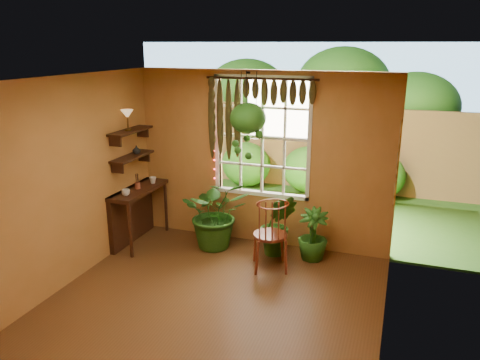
% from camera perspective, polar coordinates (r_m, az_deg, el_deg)
% --- Properties ---
extents(floor, '(4.50, 4.50, 0.00)m').
position_cam_1_polar(floor, '(5.76, -4.35, -15.98)').
color(floor, '#5A3419').
rests_on(floor, ground).
extents(ceiling, '(4.50, 4.50, 0.00)m').
position_cam_1_polar(ceiling, '(4.88, -5.04, 11.89)').
color(ceiling, white).
rests_on(ceiling, wall_back).
extents(wall_back, '(4.00, 0.00, 4.00)m').
position_cam_1_polar(wall_back, '(7.19, 2.64, 2.46)').
color(wall_back, '#BA7D3F').
rests_on(wall_back, floor).
extents(wall_left, '(0.00, 4.50, 4.50)m').
position_cam_1_polar(wall_left, '(6.22, -21.75, -0.93)').
color(wall_left, '#BA7D3F').
rests_on(wall_left, floor).
extents(wall_right, '(0.00, 4.50, 4.50)m').
position_cam_1_polar(wall_right, '(4.76, 18.04, -5.76)').
color(wall_right, '#BA7D3F').
rests_on(wall_right, floor).
extents(window, '(1.52, 0.10, 1.86)m').
position_cam_1_polar(window, '(7.14, 2.75, 5.24)').
color(window, white).
rests_on(window, wall_back).
extents(valance_vine, '(1.70, 0.12, 1.10)m').
position_cam_1_polar(valance_vine, '(6.96, 1.84, 9.77)').
color(valance_vine, '#32160D').
rests_on(valance_vine, window).
extents(string_lights, '(0.03, 0.03, 1.54)m').
position_cam_1_polar(string_lights, '(7.30, -3.21, 5.88)').
color(string_lights, '#FF2633').
rests_on(string_lights, window).
extents(wall_plates, '(0.04, 0.32, 1.10)m').
position_cam_1_polar(wall_plates, '(6.41, 18.61, 1.72)').
color(wall_plates, beige).
rests_on(wall_plates, wall_right).
extents(counter_ledge, '(0.40, 1.20, 0.90)m').
position_cam_1_polar(counter_ledge, '(7.62, -12.80, -3.39)').
color(counter_ledge, '#32160D').
rests_on(counter_ledge, floor).
extents(shelf_lower, '(0.25, 0.90, 0.04)m').
position_cam_1_polar(shelf_lower, '(7.37, -12.99, 2.80)').
color(shelf_lower, '#32160D').
rests_on(shelf_lower, wall_left).
extents(shelf_upper, '(0.25, 0.90, 0.04)m').
position_cam_1_polar(shelf_upper, '(7.29, -13.19, 5.86)').
color(shelf_upper, '#32160D').
rests_on(shelf_upper, wall_left).
extents(backyard, '(14.00, 10.00, 12.00)m').
position_cam_1_polar(backyard, '(11.58, 10.52, 7.19)').
color(backyard, '#2C5E1B').
rests_on(backyard, ground).
extents(windsor_chair, '(0.62, 0.63, 1.27)m').
position_cam_1_polar(windsor_chair, '(6.61, 3.73, -7.87)').
color(windsor_chair, maroon).
rests_on(windsor_chair, floor).
extents(potted_plant_left, '(1.27, 1.20, 1.12)m').
position_cam_1_polar(potted_plant_left, '(7.22, -2.90, -4.02)').
color(potted_plant_left, '#1A4312').
rests_on(potted_plant_left, floor).
extents(potted_plant_mid, '(0.60, 0.52, 0.96)m').
position_cam_1_polar(potted_plant_mid, '(7.01, 4.66, -5.43)').
color(potted_plant_mid, '#1A4312').
rests_on(potted_plant_mid, floor).
extents(potted_plant_right, '(0.50, 0.50, 0.78)m').
position_cam_1_polar(potted_plant_right, '(6.96, 8.87, -6.57)').
color(potted_plant_right, '#1A4312').
rests_on(potted_plant_right, floor).
extents(hanging_basket, '(0.52, 0.52, 1.24)m').
position_cam_1_polar(hanging_basket, '(6.76, 0.97, 7.02)').
color(hanging_basket, black).
rests_on(hanging_basket, ceiling).
extents(cup_a, '(0.16, 0.16, 0.10)m').
position_cam_1_polar(cup_a, '(7.13, -13.75, -1.49)').
color(cup_a, silver).
rests_on(cup_a, counter_ledge).
extents(cup_b, '(0.12, 0.12, 0.10)m').
position_cam_1_polar(cup_b, '(7.66, -10.58, -0.02)').
color(cup_b, beige).
rests_on(cup_b, counter_ledge).
extents(brush_jar, '(0.08, 0.08, 0.30)m').
position_cam_1_polar(brush_jar, '(7.41, -12.40, -0.16)').
color(brush_jar, brown).
rests_on(brush_jar, counter_ledge).
extents(shelf_vase, '(0.16, 0.16, 0.13)m').
position_cam_1_polar(shelf_vase, '(7.45, -12.50, 3.63)').
color(shelf_vase, '#B2AD99').
rests_on(shelf_vase, shelf_lower).
extents(tiffany_lamp, '(0.19, 0.19, 0.31)m').
position_cam_1_polar(tiffany_lamp, '(7.17, -13.59, 7.68)').
color(tiffany_lamp, '#523717').
rests_on(tiffany_lamp, shelf_upper).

